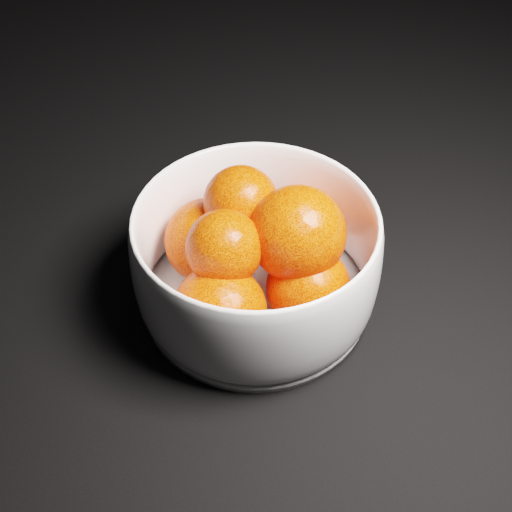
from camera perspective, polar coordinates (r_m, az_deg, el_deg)
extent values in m
cylinder|color=white|center=(0.67, 0.00, -3.25)|extent=(0.21, 0.21, 0.01)
sphere|color=#FF3B09|center=(0.68, 2.82, 2.61)|extent=(0.07, 0.07, 0.07)
sphere|color=#FF3B09|center=(0.66, -3.89, 1.21)|extent=(0.08, 0.08, 0.08)
sphere|color=#FF3B09|center=(0.60, -2.92, -4.42)|extent=(0.08, 0.08, 0.08)
sphere|color=#FF3B09|center=(0.62, 4.19, -2.54)|extent=(0.07, 0.07, 0.07)
sphere|color=#FF3B09|center=(0.63, -1.22, 4.29)|extent=(0.07, 0.07, 0.07)
sphere|color=#FF3B09|center=(0.59, -2.56, 0.65)|extent=(0.06, 0.06, 0.06)
sphere|color=#FF3B09|center=(0.60, 3.34, 1.80)|extent=(0.08, 0.08, 0.08)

